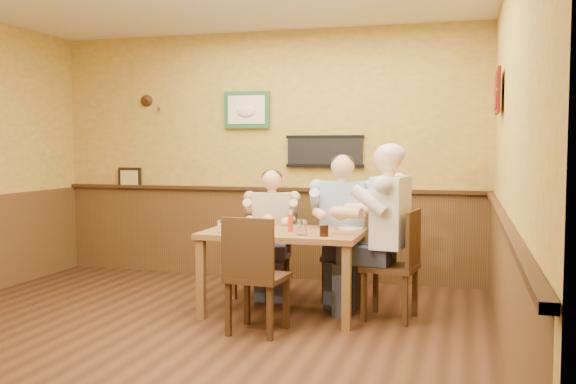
# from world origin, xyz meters

# --- Properties ---
(room) EXTENTS (5.02, 5.03, 2.81)m
(room) POSITION_xyz_m (0.14, 0.17, 1.69)
(room) COLOR black
(room) RESTS_ON ground
(dining_table) EXTENTS (1.40, 0.90, 0.75)m
(dining_table) POSITION_xyz_m (0.66, 0.99, 0.66)
(dining_table) COLOR brown
(dining_table) RESTS_ON ground
(chair_back_left) EXTENTS (0.44, 0.44, 0.80)m
(chair_back_left) POSITION_xyz_m (0.33, 1.69, 0.40)
(chair_back_left) COLOR #3E2713
(chair_back_left) RESTS_ON ground
(chair_back_right) EXTENTS (0.47, 0.47, 0.90)m
(chair_back_right) POSITION_xyz_m (1.07, 1.64, 0.45)
(chair_back_right) COLOR #3E2713
(chair_back_right) RESTS_ON ground
(chair_right_end) EXTENTS (0.50, 0.50, 0.96)m
(chair_right_end) POSITION_xyz_m (1.60, 1.04, 0.48)
(chair_right_end) COLOR #3E2713
(chair_right_end) RESTS_ON ground
(chair_near_side) EXTENTS (0.48, 0.48, 0.95)m
(chair_near_side) POSITION_xyz_m (0.62, 0.35, 0.48)
(chair_near_side) COLOR #3E2713
(chair_near_side) RESTS_ON ground
(diner_tan_shirt) EXTENTS (0.62, 0.62, 1.14)m
(diner_tan_shirt) POSITION_xyz_m (0.33, 1.69, 0.57)
(diner_tan_shirt) COLOR #C7B289
(diner_tan_shirt) RESTS_ON ground
(diner_blue_polo) EXTENTS (0.67, 0.67, 1.28)m
(diner_blue_polo) POSITION_xyz_m (1.07, 1.64, 0.64)
(diner_blue_polo) COLOR #8BACD1
(diner_blue_polo) RESTS_ON ground
(diner_white_elder) EXTENTS (0.72, 0.72, 1.37)m
(diner_white_elder) POSITION_xyz_m (1.60, 1.04, 0.68)
(diner_white_elder) COLOR silver
(diner_white_elder) RESTS_ON ground
(water_glass_left) EXTENTS (0.09, 0.09, 0.11)m
(water_glass_left) POSITION_xyz_m (0.18, 0.69, 0.81)
(water_glass_left) COLOR white
(water_glass_left) RESTS_ON dining_table
(water_glass_mid) EXTENTS (0.09, 0.09, 0.13)m
(water_glass_mid) POSITION_xyz_m (0.89, 0.75, 0.81)
(water_glass_mid) COLOR silver
(water_glass_mid) RESTS_ON dining_table
(cola_tumbler) EXTENTS (0.09, 0.09, 0.10)m
(cola_tumbler) POSITION_xyz_m (1.09, 0.72, 0.80)
(cola_tumbler) COLOR black
(cola_tumbler) RESTS_ON dining_table
(hot_sauce_bottle) EXTENTS (0.06, 0.06, 0.17)m
(hot_sauce_bottle) POSITION_xyz_m (0.74, 0.92, 0.84)
(hot_sauce_bottle) COLOR red
(hot_sauce_bottle) RESTS_ON dining_table
(salt_shaker) EXTENTS (0.03, 0.03, 0.08)m
(salt_shaker) POSITION_xyz_m (0.38, 1.00, 0.79)
(salt_shaker) COLOR silver
(salt_shaker) RESTS_ON dining_table
(pepper_shaker) EXTENTS (0.04, 0.04, 0.09)m
(pepper_shaker) POSITION_xyz_m (0.42, 0.93, 0.79)
(pepper_shaker) COLOR black
(pepper_shaker) RESTS_ON dining_table
(plate_far_left) EXTENTS (0.32, 0.32, 0.02)m
(plate_far_left) POSITION_xyz_m (0.30, 1.24, 0.76)
(plate_far_left) COLOR silver
(plate_far_left) RESTS_ON dining_table
(plate_far_right) EXTENTS (0.24, 0.24, 0.01)m
(plate_far_right) POSITION_xyz_m (1.22, 1.25, 0.76)
(plate_far_right) COLOR silver
(plate_far_right) RESTS_ON dining_table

